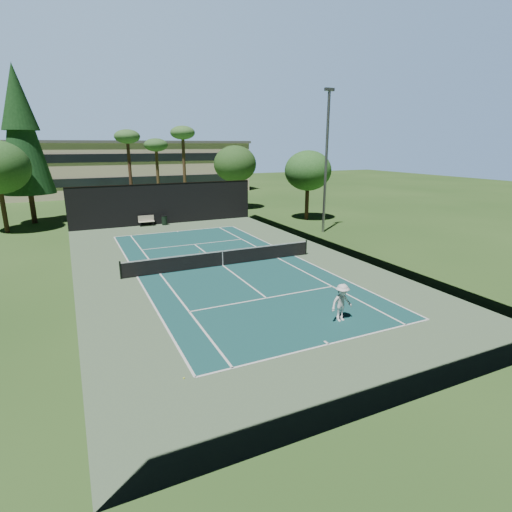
{
  "coord_description": "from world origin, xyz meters",
  "views": [
    {
      "loc": [
        -8.72,
        -23.6,
        7.65
      ],
      "look_at": [
        1.0,
        -3.0,
        1.3
      ],
      "focal_mm": 28.0,
      "sensor_mm": 36.0,
      "label": 1
    }
  ],
  "objects_px": {
    "player": "(342,303)",
    "trash_bin": "(164,220)",
    "tennis_ball_d": "(167,262)",
    "tennis_net": "(223,258)",
    "tennis_ball_b": "(219,260)",
    "park_bench": "(146,220)",
    "tennis_ball_c": "(200,252)",
    "tennis_ball_a": "(184,378)"
  },
  "relations": [
    {
      "from": "tennis_net",
      "to": "tennis_ball_d",
      "type": "distance_m",
      "value": 3.97
    },
    {
      "from": "tennis_ball_c",
      "to": "player",
      "type": "bearing_deg",
      "value": -81.33
    },
    {
      "from": "tennis_ball_c",
      "to": "tennis_ball_d",
      "type": "distance_m",
      "value": 3.18
    },
    {
      "from": "player",
      "to": "tennis_ball_c",
      "type": "relative_size",
      "value": 28.92
    },
    {
      "from": "player",
      "to": "tennis_ball_d",
      "type": "relative_size",
      "value": 27.1
    },
    {
      "from": "tennis_ball_b",
      "to": "tennis_ball_c",
      "type": "distance_m",
      "value": 2.8
    },
    {
      "from": "tennis_ball_b",
      "to": "trash_bin",
      "type": "height_order",
      "value": "trash_bin"
    },
    {
      "from": "tennis_net",
      "to": "park_bench",
      "type": "xyz_separation_m",
      "value": [
        -2.03,
        15.68,
        -0.01
      ]
    },
    {
      "from": "tennis_ball_d",
      "to": "park_bench",
      "type": "relative_size",
      "value": 0.04
    },
    {
      "from": "tennis_net",
      "to": "tennis_ball_a",
      "type": "height_order",
      "value": "tennis_net"
    },
    {
      "from": "tennis_net",
      "to": "tennis_ball_d",
      "type": "relative_size",
      "value": 200.47
    },
    {
      "from": "park_bench",
      "to": "tennis_ball_c",
      "type": "bearing_deg",
      "value": -81.88
    },
    {
      "from": "tennis_ball_a",
      "to": "tennis_ball_d",
      "type": "distance_m",
      "value": 14.43
    },
    {
      "from": "trash_bin",
      "to": "tennis_ball_d",
      "type": "bearing_deg",
      "value": -102.17
    },
    {
      "from": "park_bench",
      "to": "trash_bin",
      "type": "bearing_deg",
      "value": -8.47
    },
    {
      "from": "tennis_ball_d",
      "to": "park_bench",
      "type": "bearing_deg",
      "value": 85.24
    },
    {
      "from": "park_bench",
      "to": "tennis_ball_d",
      "type": "bearing_deg",
      "value": -94.76
    },
    {
      "from": "player",
      "to": "tennis_ball_b",
      "type": "relative_size",
      "value": 24.17
    },
    {
      "from": "tennis_ball_a",
      "to": "trash_bin",
      "type": "bearing_deg",
      "value": 78.51
    },
    {
      "from": "tennis_net",
      "to": "tennis_ball_a",
      "type": "relative_size",
      "value": 205.72
    },
    {
      "from": "player",
      "to": "tennis_ball_d",
      "type": "xyz_separation_m",
      "value": [
        -4.94,
        12.63,
        -0.84
      ]
    },
    {
      "from": "tennis_ball_a",
      "to": "tennis_ball_c",
      "type": "relative_size",
      "value": 1.04
    },
    {
      "from": "tennis_ball_b",
      "to": "park_bench",
      "type": "bearing_deg",
      "value": 98.71
    },
    {
      "from": "tennis_ball_d",
      "to": "tennis_net",
      "type": "bearing_deg",
      "value": -37.22
    },
    {
      "from": "tennis_net",
      "to": "trash_bin",
      "type": "distance_m",
      "value": 15.43
    },
    {
      "from": "tennis_ball_b",
      "to": "tennis_ball_a",
      "type": "bearing_deg",
      "value": -115.01
    },
    {
      "from": "tennis_ball_a",
      "to": "player",
      "type": "bearing_deg",
      "value": 11.34
    },
    {
      "from": "tennis_ball_a",
      "to": "tennis_ball_b",
      "type": "height_order",
      "value": "tennis_ball_b"
    },
    {
      "from": "tennis_ball_c",
      "to": "park_bench",
      "type": "height_order",
      "value": "park_bench"
    },
    {
      "from": "player",
      "to": "trash_bin",
      "type": "height_order",
      "value": "player"
    },
    {
      "from": "tennis_ball_a",
      "to": "tennis_ball_c",
      "type": "bearing_deg",
      "value": 70.69
    },
    {
      "from": "tennis_net",
      "to": "tennis_ball_d",
      "type": "height_order",
      "value": "tennis_net"
    },
    {
      "from": "tennis_ball_a",
      "to": "park_bench",
      "type": "xyz_separation_m",
      "value": [
        3.82,
        27.47,
        0.52
      ]
    },
    {
      "from": "player",
      "to": "tennis_ball_b",
      "type": "xyz_separation_m",
      "value": [
        -1.61,
        11.42,
        -0.84
      ]
    },
    {
      "from": "tennis_ball_c",
      "to": "trash_bin",
      "type": "xyz_separation_m",
      "value": [
        0.03,
        11.51,
        0.45
      ]
    },
    {
      "from": "tennis_ball_c",
      "to": "trash_bin",
      "type": "height_order",
      "value": "trash_bin"
    },
    {
      "from": "player",
      "to": "tennis_ball_c",
      "type": "xyz_separation_m",
      "value": [
        -2.16,
        14.17,
        -0.84
      ]
    },
    {
      "from": "trash_bin",
      "to": "tennis_ball_a",
      "type": "bearing_deg",
      "value": -101.49
    },
    {
      "from": "tennis_ball_a",
      "to": "trash_bin",
      "type": "height_order",
      "value": "trash_bin"
    },
    {
      "from": "tennis_net",
      "to": "park_bench",
      "type": "relative_size",
      "value": 8.6
    },
    {
      "from": "tennis_ball_d",
      "to": "trash_bin",
      "type": "height_order",
      "value": "trash_bin"
    },
    {
      "from": "tennis_ball_b",
      "to": "park_bench",
      "type": "height_order",
      "value": "park_bench"
    }
  ]
}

